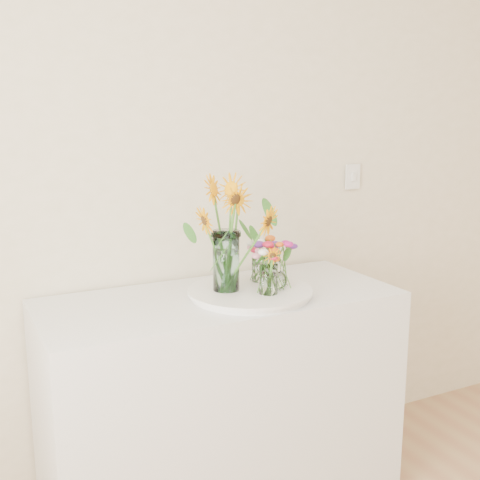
{
  "coord_description": "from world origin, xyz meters",
  "views": [
    {
      "loc": [
        -1.12,
        -0.12,
        1.6
      ],
      "look_at": [
        -0.11,
        1.88,
        1.13
      ],
      "focal_mm": 45.0,
      "sensor_mm": 36.0,
      "label": 1
    }
  ],
  "objects": [
    {
      "name": "sunflower_bouquet",
      "position": [
        -0.16,
        1.9,
        1.15
      ],
      "size": [
        0.77,
        0.77,
        0.45
      ],
      "primitive_type": null,
      "rotation": [
        0.0,
        0.0,
        -0.3
      ],
      "color": "#F09A05",
      "rests_on": "tray"
    },
    {
      "name": "small_vase_b",
      "position": [
        0.04,
        1.85,
        0.98
      ],
      "size": [
        0.09,
        0.09,
        0.12
      ],
      "primitive_type": null,
      "rotation": [
        0.0,
        0.0,
        -0.11
      ],
      "color": "white",
      "rests_on": "tray"
    },
    {
      "name": "small_vase_a",
      "position": [
        -0.04,
        1.79,
        0.99
      ],
      "size": [
        0.07,
        0.07,
        0.12
      ],
      "primitive_type": "cylinder",
      "rotation": [
        0.0,
        0.0,
        -0.04
      ],
      "color": "white",
      "rests_on": "tray"
    },
    {
      "name": "small_vase_c",
      "position": [
        0.02,
        1.95,
        0.98
      ],
      "size": [
        0.08,
        0.08,
        0.11
      ],
      "primitive_type": "cylinder",
      "rotation": [
        0.0,
        0.0,
        -0.3
      ],
      "color": "white",
      "rests_on": "tray"
    },
    {
      "name": "counter",
      "position": [
        -0.17,
        1.93,
        0.45
      ],
      "size": [
        1.4,
        0.6,
        0.9
      ],
      "primitive_type": "cube",
      "color": "white",
      "rests_on": "ground_plane"
    },
    {
      "name": "wildflower_posy_b",
      "position": [
        0.04,
        1.85,
        1.03
      ],
      "size": [
        0.21,
        0.21,
        0.21
      ],
      "primitive_type": null,
      "color": "#E45C13",
      "rests_on": "tray"
    },
    {
      "name": "tray",
      "position": [
        -0.07,
        1.87,
        0.91
      ],
      "size": [
        0.46,
        0.46,
        0.02
      ],
      "primitive_type": "cylinder",
      "color": "white",
      "rests_on": "counter"
    },
    {
      "name": "mason_jar",
      "position": [
        -0.16,
        1.9,
        1.04
      ],
      "size": [
        0.13,
        0.13,
        0.24
      ],
      "primitive_type": "cylinder",
      "rotation": [
        0.0,
        0.0,
        -0.3
      ],
      "color": "#A6D6D7",
      "rests_on": "tray"
    },
    {
      "name": "wildflower_posy_a",
      "position": [
        -0.04,
        1.79,
        1.03
      ],
      "size": [
        0.17,
        0.17,
        0.21
      ],
      "primitive_type": null,
      "color": "#E45C13",
      "rests_on": "tray"
    },
    {
      "name": "wildflower_posy_c",
      "position": [
        0.02,
        1.95,
        1.03
      ],
      "size": [
        0.19,
        0.19,
        0.2
      ],
      "primitive_type": null,
      "color": "#E45C13",
      "rests_on": "tray"
    }
  ]
}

